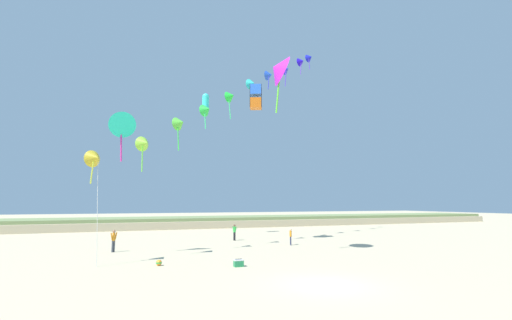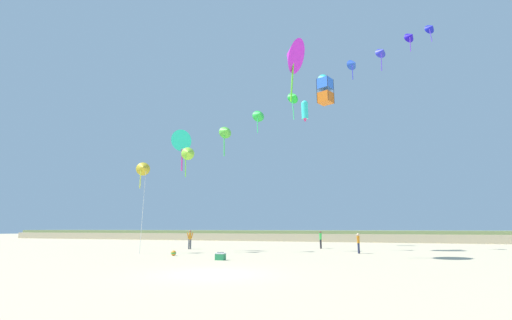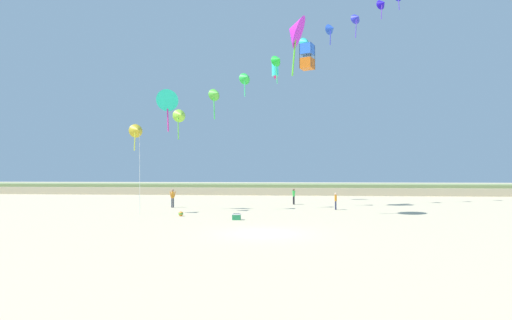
# 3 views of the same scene
# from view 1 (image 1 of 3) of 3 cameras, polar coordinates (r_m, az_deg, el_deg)

# --- Properties ---
(ground_plane) EXTENTS (240.00, 240.00, 0.00)m
(ground_plane) POSITION_cam_1_polar(r_m,az_deg,el_deg) (17.41, 11.41, -19.79)
(ground_plane) COLOR beige
(dune_ridge) EXTENTS (120.00, 10.74, 1.56)m
(dune_ridge) POSITION_cam_1_polar(r_m,az_deg,el_deg) (56.95, -11.57, -10.10)
(dune_ridge) COLOR #BFAE8B
(dune_ridge) RESTS_ON ground
(person_near_left) EXTENTS (0.35, 0.54, 1.64)m
(person_near_left) POSITION_cam_1_polar(r_m,az_deg,el_deg) (36.11, -3.61, -11.74)
(person_near_left) COLOR black
(person_near_left) RESTS_ON ground
(person_near_right) EXTENTS (0.53, 0.44, 1.73)m
(person_near_right) POSITION_cam_1_polar(r_m,az_deg,el_deg) (29.90, -22.64, -12.07)
(person_near_right) COLOR #474C56
(person_near_right) RESTS_ON ground
(person_mid_center) EXTENTS (0.24, 0.52, 1.51)m
(person_mid_center) POSITION_cam_1_polar(r_m,az_deg,el_deg) (32.28, 5.79, -12.41)
(person_mid_center) COLOR #282D4C
(person_mid_center) RESTS_ON ground
(kite_banner_string) EXTENTS (26.12, 17.24, 24.40)m
(kite_banner_string) POSITION_cam_1_polar(r_m,az_deg,el_deg) (35.20, -2.20, 11.53)
(kite_banner_string) COLOR gold
(large_kite_low_lead) EXTENTS (1.55, 1.55, 2.42)m
(large_kite_low_lead) POSITION_cam_1_polar(r_m,az_deg,el_deg) (35.50, -0.03, 10.44)
(large_kite_low_lead) COLOR #D56216
(large_kite_mid_trail) EXTENTS (2.00, 2.70, 4.80)m
(large_kite_mid_trail) POSITION_cam_1_polar(r_m,az_deg,el_deg) (27.57, 3.64, 14.84)
(large_kite_mid_trail) COLOR #DE24E1
(large_kite_high_solo) EXTENTS (1.03, 1.01, 2.70)m
(large_kite_high_solo) POSITION_cam_1_polar(r_m,az_deg,el_deg) (42.45, -8.40, 9.32)
(large_kite_high_solo) COLOR #35E8D6
(large_kite_outer_drift) EXTENTS (2.08, 1.47, 3.88)m
(large_kite_outer_drift) POSITION_cam_1_polar(r_m,az_deg,el_deg) (27.94, -21.42, 5.56)
(large_kite_outer_drift) COLOR #21E4BB
(beach_cooler) EXTENTS (0.58, 0.41, 0.46)m
(beach_cooler) POSITION_cam_1_polar(r_m,az_deg,el_deg) (21.74, -2.93, -16.77)
(beach_cooler) COLOR #23844C
(beach_cooler) RESTS_ON ground
(beach_ball) EXTENTS (0.36, 0.36, 0.36)m
(beach_ball) POSITION_cam_1_polar(r_m,az_deg,el_deg) (22.83, -15.88, -16.14)
(beach_ball) COLOR orange
(beach_ball) RESTS_ON ground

